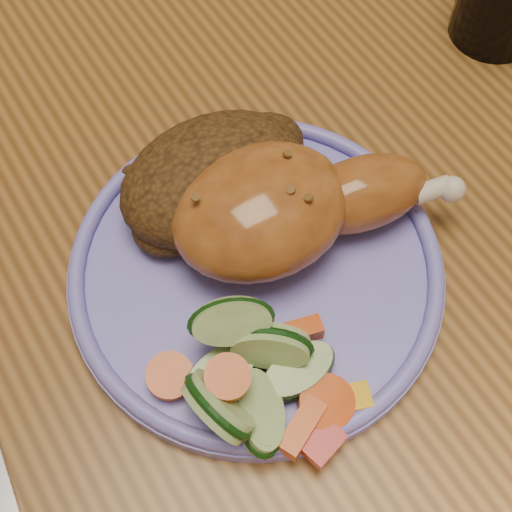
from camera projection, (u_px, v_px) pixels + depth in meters
name	position (u px, v px, depth m)	size (l,w,h in m)	color
ground	(252.00, 430.00, 1.15)	(4.00, 4.00, 0.00)	brown
dining_table	(247.00, 210.00, 0.57)	(0.90, 1.40, 0.75)	brown
plate	(256.00, 272.00, 0.44)	(0.23, 0.23, 0.01)	#7770DD
plate_rim	(256.00, 264.00, 0.43)	(0.23, 0.23, 0.01)	#7770DD
chicken_leg	(286.00, 207.00, 0.42)	(0.18, 0.10, 0.06)	#A55B22
rice_pilaf	(216.00, 177.00, 0.44)	(0.13, 0.09, 0.05)	#4C2F13
vegetable_pile	(255.00, 380.00, 0.39)	(0.11, 0.11, 0.05)	#A50A05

